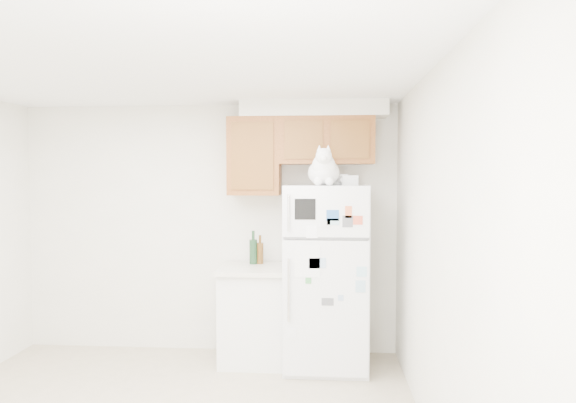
# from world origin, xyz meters

# --- Properties ---
(room_shell) EXTENTS (3.84, 4.04, 2.52)m
(room_shell) POSITION_xyz_m (0.12, 0.24, 1.67)
(room_shell) COLOR silver
(room_shell) RESTS_ON ground_plane
(refrigerator) EXTENTS (0.76, 0.78, 1.70)m
(refrigerator) POSITION_xyz_m (1.19, 1.61, 0.85)
(refrigerator) COLOR white
(refrigerator) RESTS_ON ground_plane
(base_counter) EXTENTS (0.64, 0.64, 0.92)m
(base_counter) POSITION_xyz_m (0.51, 1.68, 0.46)
(base_counter) COLOR white
(base_counter) RESTS_ON ground_plane
(cat) EXTENTS (0.35, 0.51, 0.36)m
(cat) POSITION_xyz_m (1.18, 1.45, 1.83)
(cat) COLOR white
(cat) RESTS_ON refrigerator
(storage_box_back) EXTENTS (0.20, 0.16, 0.10)m
(storage_box_back) POSITION_xyz_m (1.32, 1.62, 1.75)
(storage_box_back) COLOR white
(storage_box_back) RESTS_ON refrigerator
(storage_box_front) EXTENTS (0.17, 0.14, 0.09)m
(storage_box_front) POSITION_xyz_m (1.40, 1.56, 1.74)
(storage_box_front) COLOR white
(storage_box_front) RESTS_ON refrigerator
(bottle_green) EXTENTS (0.08, 0.08, 0.33)m
(bottle_green) POSITION_xyz_m (0.48, 1.83, 1.08)
(bottle_green) COLOR #19381E
(bottle_green) RESTS_ON base_counter
(bottle_amber) EXTENTS (0.07, 0.07, 0.28)m
(bottle_amber) POSITION_xyz_m (0.55, 1.84, 1.06)
(bottle_amber) COLOR #593814
(bottle_amber) RESTS_ON base_counter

